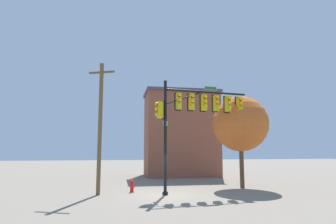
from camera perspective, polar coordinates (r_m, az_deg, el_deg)
The scene contains 6 objects.
ground_plane at distance 18.94m, azimuth -0.56°, elevation -16.15°, with size 120.00×120.00×0.00m, color gray.
signal_pole_assembly at distance 19.71m, azimuth 5.79°, elevation 0.61°, with size 6.70×1.58×7.42m.
utility_pole at distance 19.32m, azimuth -13.33°, elevation -2.52°, with size 1.71×0.81×8.60m.
fire_hydrant at distance 20.21m, azimuth -7.16°, elevation -14.36°, with size 0.33×0.24×0.83m.
tree_near at distance 22.93m, azimuth 14.16°, elevation -2.31°, with size 4.26×4.26×6.97m.
brick_building at distance 32.03m, azimuth 2.54°, elevation -4.24°, with size 8.02×5.35×9.25m.
Camera 1 is at (-2.98, -18.48, 2.88)m, focal length 30.72 mm.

